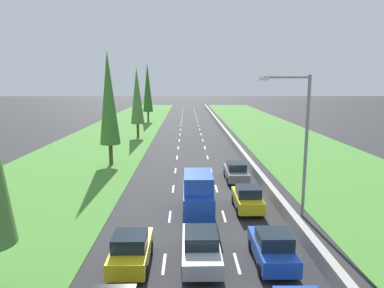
% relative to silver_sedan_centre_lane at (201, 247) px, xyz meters
% --- Properties ---
extents(ground_plane, '(300.00, 300.00, 0.00)m').
position_rel_silver_sedan_centre_lane_xyz_m(ground_plane, '(-0.02, 44.88, -0.81)').
color(ground_plane, '#28282B').
rests_on(ground_plane, ground).
extents(grass_verge_left, '(14.00, 140.00, 0.04)m').
position_rel_silver_sedan_centre_lane_xyz_m(grass_verge_left, '(-12.67, 44.88, -0.79)').
color(grass_verge_left, '#478433').
rests_on(grass_verge_left, ground).
extents(grass_verge_right, '(14.00, 140.00, 0.04)m').
position_rel_silver_sedan_centre_lane_xyz_m(grass_verge_right, '(14.33, 44.88, -0.79)').
color(grass_verge_right, '#478433').
rests_on(grass_verge_right, ground).
extents(median_barrier, '(0.44, 120.00, 0.85)m').
position_rel_silver_sedan_centre_lane_xyz_m(median_barrier, '(5.68, 44.88, -0.39)').
color(median_barrier, '#9E9B93').
rests_on(median_barrier, ground).
extents(lane_markings, '(3.64, 116.00, 0.01)m').
position_rel_silver_sedan_centre_lane_xyz_m(lane_markings, '(-0.02, 44.88, -0.81)').
color(lane_markings, white).
rests_on(lane_markings, ground).
extents(silver_sedan_centre_lane, '(1.82, 4.50, 1.64)m').
position_rel_silver_sedan_centre_lane_xyz_m(silver_sedan_centre_lane, '(0.00, 0.00, 0.00)').
color(silver_sedan_centre_lane, silver).
rests_on(silver_sedan_centre_lane, ground).
extents(blue_hatchback_right_lane_second, '(1.74, 3.90, 1.72)m').
position_rel_silver_sedan_centre_lane_xyz_m(blue_hatchback_right_lane_second, '(3.39, -0.22, 0.02)').
color(blue_hatchback_right_lane_second, '#1E47B7').
rests_on(blue_hatchback_right_lane_second, ground).
extents(blue_van_centre_lane, '(1.96, 4.90, 2.82)m').
position_rel_silver_sedan_centre_lane_xyz_m(blue_van_centre_lane, '(0.06, 6.31, 0.59)').
color(blue_van_centre_lane, '#1E47B7').
rests_on(blue_van_centre_lane, ground).
extents(yellow_hatchback_right_lane, '(1.74, 3.90, 1.72)m').
position_rel_silver_sedan_centre_lane_xyz_m(yellow_hatchback_right_lane, '(3.42, 6.96, 0.02)').
color(yellow_hatchback_right_lane, yellow).
rests_on(yellow_hatchback_right_lane, ground).
extents(grey_sedan_right_lane, '(1.82, 4.50, 1.64)m').
position_rel_silver_sedan_centre_lane_xyz_m(grey_sedan_right_lane, '(3.65, 14.24, 0.00)').
color(grey_sedan_right_lane, slate).
rests_on(grey_sedan_right_lane, ground).
extents(yellow_hatchback_left_lane, '(1.74, 3.90, 1.72)m').
position_rel_silver_sedan_centre_lane_xyz_m(yellow_hatchback_left_lane, '(-3.28, -0.33, 0.02)').
color(yellow_hatchback_left_lane, yellow).
rests_on(yellow_hatchback_left_lane, ground).
extents(poplar_tree_second, '(2.09, 2.09, 11.71)m').
position_rel_silver_sedan_centre_lane_xyz_m(poplar_tree_second, '(-8.58, 20.52, 6.09)').
color(poplar_tree_second, '#4C3823').
rests_on(poplar_tree_second, ground).
extents(poplar_tree_third, '(2.07, 2.07, 10.68)m').
position_rel_silver_sedan_centre_lane_xyz_m(poplar_tree_third, '(-8.19, 38.58, 5.58)').
color(poplar_tree_third, '#4C3823').
rests_on(poplar_tree_third, ground).
extents(poplar_tree_fourth, '(2.11, 2.11, 12.41)m').
position_rel_silver_sedan_centre_lane_xyz_m(poplar_tree_fourth, '(-8.93, 60.57, 6.44)').
color(poplar_tree_fourth, '#4C3823').
rests_on(poplar_tree_fourth, ground).
extents(street_light_mast, '(3.20, 0.28, 9.00)m').
position_rel_silver_sedan_centre_lane_xyz_m(street_light_mast, '(6.46, 5.85, 4.42)').
color(street_light_mast, gray).
rests_on(street_light_mast, ground).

